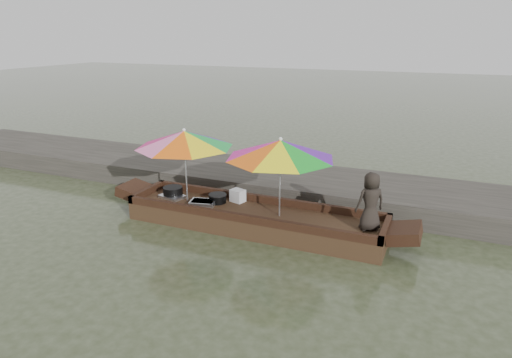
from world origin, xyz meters
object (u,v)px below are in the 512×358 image
at_px(boat_hull, 254,220).
at_px(tray_crayfish, 203,203).
at_px(tray_scallop, 172,196).
at_px(umbrella_bow, 186,166).
at_px(umbrella_stern, 280,178).
at_px(supply_bag, 238,196).
at_px(vendor, 371,201).
at_px(cooking_pot, 173,192).
at_px(charcoal_grill, 218,199).

bearing_deg(boat_hull, tray_crayfish, -176.32).
bearing_deg(tray_scallop, umbrella_bow, -5.72).
height_order(tray_crayfish, tray_scallop, tray_crayfish).
xyz_separation_m(tray_crayfish, umbrella_stern, (1.65, 0.07, 0.73)).
relative_size(supply_bag, vendor, 0.26).
bearing_deg(vendor, umbrella_stern, -35.46).
height_order(boat_hull, supply_bag, supply_bag).
bearing_deg(cooking_pot, umbrella_stern, -2.29).
height_order(cooking_pot, umbrella_bow, umbrella_bow).
bearing_deg(umbrella_stern, vendor, 0.88).
distance_m(cooking_pot, tray_scallop, 0.10).
distance_m(tray_scallop, umbrella_bow, 0.85).
bearing_deg(supply_bag, boat_hull, -35.96).
bearing_deg(boat_hull, umbrella_stern, 0.00).
relative_size(boat_hull, umbrella_bow, 2.59).
bearing_deg(umbrella_bow, umbrella_stern, 0.00).
bearing_deg(tray_crayfish, umbrella_bow, 170.05).
height_order(tray_crayfish, vendor, vendor).
bearing_deg(tray_scallop, boat_hull, -1.19).
relative_size(vendor, umbrella_stern, 0.52).
bearing_deg(boat_hull, tray_scallop, 178.81).
xyz_separation_m(cooking_pot, umbrella_stern, (2.47, -0.10, 0.66)).
height_order(tray_crayfish, supply_bag, supply_bag).
relative_size(tray_scallop, vendor, 0.48).
bearing_deg(charcoal_grill, cooking_pot, -175.91).
bearing_deg(supply_bag, tray_scallop, -165.80).
bearing_deg(umbrella_stern, supply_bag, 159.95).
height_order(tray_crayfish, umbrella_stern, umbrella_stern).
bearing_deg(supply_bag, umbrella_bow, -158.38).
bearing_deg(tray_scallop, charcoal_grill, 7.41).
bearing_deg(charcoal_grill, boat_hull, -10.91).
bearing_deg(supply_bag, charcoal_grill, -148.95).
relative_size(boat_hull, supply_bag, 18.44).
height_order(charcoal_grill, umbrella_bow, umbrella_bow).
distance_m(boat_hull, vendor, 2.34).
relative_size(tray_crayfish, vendor, 0.48).
height_order(cooking_pot, umbrella_stern, umbrella_stern).
bearing_deg(cooking_pot, vendor, -1.00).
bearing_deg(cooking_pot, boat_hull, -2.92).
bearing_deg(umbrella_stern, tray_crayfish, -177.51).
xyz_separation_m(supply_bag, vendor, (2.77, -0.37, 0.41)).
bearing_deg(tray_scallop, supply_bag, 14.20).
relative_size(tray_crayfish, umbrella_stern, 0.25).
distance_m(tray_crayfish, umbrella_stern, 1.81).
height_order(boat_hull, umbrella_stern, umbrella_stern).
xyz_separation_m(boat_hull, umbrella_bow, (-1.53, 0.00, 0.95)).
relative_size(boat_hull, vendor, 4.79).
distance_m(cooking_pot, charcoal_grill, 1.04).
distance_m(tray_scallop, vendor, 4.19).
relative_size(cooking_pot, supply_bag, 1.50).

